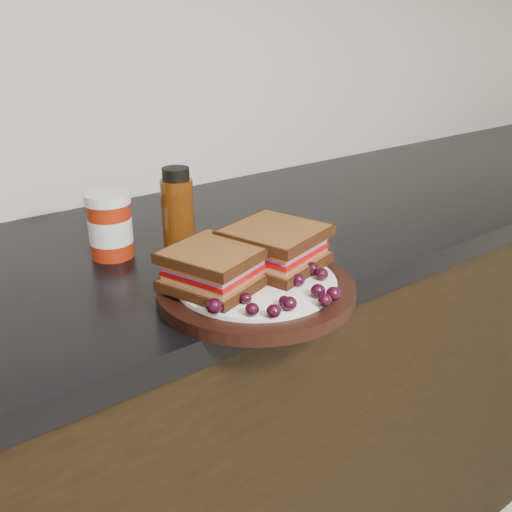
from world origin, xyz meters
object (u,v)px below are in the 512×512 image
at_px(plate, 256,289).
at_px(condiment_jar, 110,225).
at_px(sandwich_left, 215,267).
at_px(oil_bottle, 178,212).

relative_size(plate, condiment_jar, 2.61).
distance_m(sandwich_left, condiment_jar, 0.24).
distance_m(condiment_jar, oil_bottle, 0.11).
xyz_separation_m(plate, sandwich_left, (-0.06, 0.02, 0.04)).
xyz_separation_m(sandwich_left, oil_bottle, (0.05, 0.18, 0.02)).
xyz_separation_m(plate, condiment_jar, (-0.10, 0.26, 0.04)).
relative_size(plate, sandwich_left, 2.36).
height_order(plate, oil_bottle, oil_bottle).
height_order(plate, condiment_jar, condiment_jar).
bearing_deg(plate, sandwich_left, 160.80).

